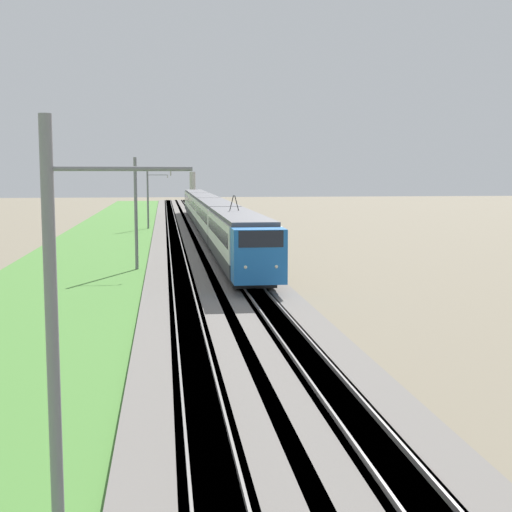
{
  "coord_description": "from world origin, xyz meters",
  "views": [
    {
      "loc": [
        -6.17,
        0.96,
        6.66
      ],
      "look_at": [
        31.44,
        -3.9,
        2.28
      ],
      "focal_mm": 50.0,
      "sensor_mm": 36.0,
      "label": 1
    }
  ],
  "objects_px": {
    "passenger_train": "(209,213)",
    "catenary_mast_mid": "(137,213)",
    "catenary_mast_far": "(148,197)",
    "catenary_mast_near": "(56,334)"
  },
  "relations": [
    {
      "from": "passenger_train",
      "to": "catenary_mast_mid",
      "type": "relative_size",
      "value": 10.72
    },
    {
      "from": "catenary_mast_far",
      "to": "passenger_train",
      "type": "bearing_deg",
      "value": -143.21
    },
    {
      "from": "catenary_mast_mid",
      "to": "catenary_mast_far",
      "type": "bearing_deg",
      "value": -0.0
    },
    {
      "from": "catenary_mast_mid",
      "to": "catenary_mast_far",
      "type": "distance_m",
      "value": 37.16
    },
    {
      "from": "catenary_mast_mid",
      "to": "catenary_mast_far",
      "type": "height_order",
      "value": "catenary_mast_mid"
    },
    {
      "from": "catenary_mast_near",
      "to": "catenary_mast_far",
      "type": "height_order",
      "value": "catenary_mast_near"
    },
    {
      "from": "catenary_mast_near",
      "to": "catenary_mast_mid",
      "type": "xyz_separation_m",
      "value": [
        37.16,
        0.0,
        0.07
      ]
    },
    {
      "from": "catenary_mast_far",
      "to": "catenary_mast_near",
      "type": "bearing_deg",
      "value": 180.0
    },
    {
      "from": "catenary_mast_mid",
      "to": "catenary_mast_far",
      "type": "relative_size",
      "value": 1.05
    },
    {
      "from": "catenary_mast_mid",
      "to": "catenary_mast_far",
      "type": "xyz_separation_m",
      "value": [
        37.16,
        -0.0,
        -0.17
      ]
    }
  ]
}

